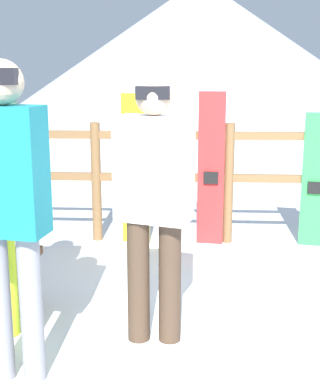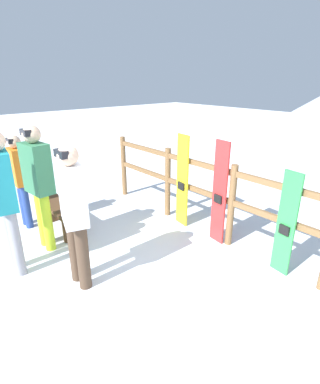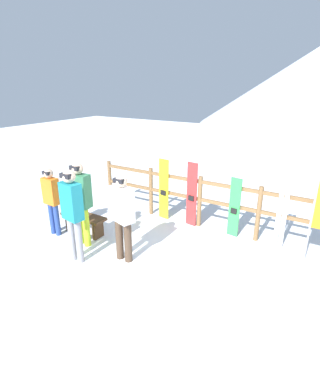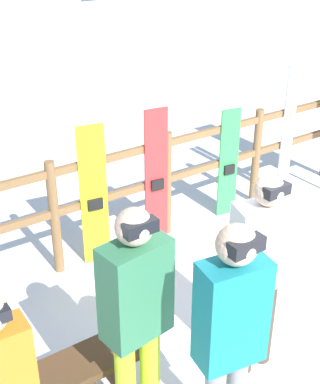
{
  "view_description": "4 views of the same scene",
  "coord_description": "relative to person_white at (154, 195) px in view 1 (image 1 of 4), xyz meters",
  "views": [
    {
      "loc": [
        -0.39,
        -3.43,
        1.77
      ],
      "look_at": [
        -0.65,
        0.97,
        0.75
      ],
      "focal_mm": 50.0,
      "sensor_mm": 36.0,
      "label": 1
    },
    {
      "loc": [
        2.31,
        -1.43,
        2.37
      ],
      "look_at": [
        -0.47,
        0.99,
        0.95
      ],
      "focal_mm": 28.0,
      "sensor_mm": 36.0,
      "label": 2
    },
    {
      "loc": [
        2.61,
        -4.11,
        3.24
      ],
      "look_at": [
        -0.53,
        1.03,
        1.05
      ],
      "focal_mm": 28.0,
      "sensor_mm": 36.0,
      "label": 3
    },
    {
      "loc": [
        -3.1,
        -2.44,
        3.28
      ],
      "look_at": [
        -0.73,
        1.01,
        1.13
      ],
      "focal_mm": 50.0,
      "sensor_mm": 36.0,
      "label": 4
    }
  ],
  "objects": [
    {
      "name": "ground_plane",
      "position": [
        0.62,
        0.16,
        -0.99
      ],
      "size": [
        40.0,
        40.0,
        0.0
      ],
      "primitive_type": "plane",
      "color": "white"
    },
    {
      "name": "person_white",
      "position": [
        0.0,
        0.0,
        0.0
      ],
      "size": [
        0.51,
        0.38,
        1.72
      ],
      "color": "#4C3828",
      "rests_on": "ground"
    },
    {
      "name": "snowboard_yellow",
      "position": [
        -0.33,
        2.05,
        -0.23
      ],
      "size": [
        0.29,
        0.09,
        1.54
      ],
      "color": "yellow",
      "rests_on": "ground"
    },
    {
      "name": "mountain_backdrop",
      "position": [
        0.62,
        24.11,
        2.01
      ],
      "size": [
        18.0,
        18.0,
        6.0
      ],
      "color": "#B2BCD1",
      "rests_on": "ground"
    },
    {
      "name": "snowboard_red",
      "position": [
        0.44,
        2.05,
        -0.22
      ],
      "size": [
        0.27,
        0.08,
        1.56
      ],
      "color": "red",
      "rests_on": "ground"
    },
    {
      "name": "snowboard_green",
      "position": [
        1.47,
        2.05,
        -0.32
      ],
      "size": [
        0.25,
        0.08,
        1.36
      ],
      "color": "green",
      "rests_on": "ground"
    },
    {
      "name": "fence",
      "position": [
        0.62,
        2.11,
        -0.26
      ],
      "size": [
        5.56,
        0.1,
        1.24
      ],
      "color": "brown",
      "rests_on": "ground"
    },
    {
      "name": "person_teal",
      "position": [
        -0.76,
        -0.5,
        0.09
      ],
      "size": [
        0.44,
        0.29,
        1.82
      ],
      "color": "gray",
      "rests_on": "ground"
    }
  ]
}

